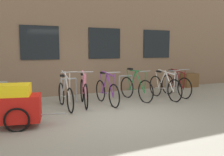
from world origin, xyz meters
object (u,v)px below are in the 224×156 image
object	(u,v)px
bicycle_pink	(84,92)
planter_box	(189,80)
bicycle_maroon	(176,85)
bicycle_green	(136,88)
bicycle_silver	(65,95)
bike_trailer	(18,105)
bicycle_purple	(107,92)
bicycle_white	(164,87)

from	to	relation	value
bicycle_pink	planter_box	bearing A→B (deg)	14.64
bicycle_maroon	bicycle_green	distance (m)	1.64
bicycle_silver	bicycle_green	size ratio (longest dim) A/B	1.00
bicycle_silver	bike_trailer	bearing A→B (deg)	-137.43
planter_box	bicycle_purple	bearing A→B (deg)	-161.53
bicycle_pink	bicycle_purple	bearing A→B (deg)	-13.60
bike_trailer	planter_box	size ratio (longest dim) A/B	2.12
bicycle_maroon	planter_box	size ratio (longest dim) A/B	2.42
bicycle_purple	bike_trailer	distance (m)	2.90
bike_trailer	planter_box	bearing A→B (deg)	20.91
bike_trailer	bicycle_purple	bearing A→B (deg)	25.11
bicycle_green	bicycle_white	bearing A→B (deg)	-12.02
bicycle_green	bicycle_pink	xyz separation A→B (m)	(-1.79, 0.02, -0.00)
bicycle_green	planter_box	xyz separation A→B (m)	(3.61, 1.43, -0.10)
bicycle_silver	bicycle_white	world-z (taller)	bicycle_silver
bicycle_maroon	bicycle_purple	bearing A→B (deg)	-177.22
bicycle_purple	bike_trailer	bearing A→B (deg)	-154.89
bike_trailer	planter_box	distance (m)	7.86
bicycle_white	bike_trailer	distance (m)	4.88
bike_trailer	bicycle_green	bearing A→B (deg)	20.25
bicycle_pink	bike_trailer	world-z (taller)	bicycle_pink
planter_box	bike_trailer	bearing A→B (deg)	-159.09
bicycle_purple	bicycle_silver	bearing A→B (deg)	179.94
bicycle_green	planter_box	distance (m)	3.89
bicycle_maroon	bicycle_silver	bearing A→B (deg)	-178.12
bicycle_green	planter_box	bearing A→B (deg)	21.59
bicycle_maroon	bike_trailer	world-z (taller)	bicycle_maroon
bicycle_maroon	bicycle_silver	size ratio (longest dim) A/B	0.97
bicycle_green	bike_trailer	bearing A→B (deg)	-159.75
bicycle_green	bicycle_pink	bearing A→B (deg)	179.42
bicycle_maroon	planter_box	bearing A→B (deg)	36.24
bicycle_silver	bike_trailer	size ratio (longest dim) A/B	1.17
bicycle_maroon	planter_box	world-z (taller)	bicycle_maroon
planter_box	bicycle_maroon	bearing A→B (deg)	-143.76
bicycle_maroon	bicycle_pink	world-z (taller)	bicycle_pink
bicycle_white	planter_box	world-z (taller)	bicycle_white
bicycle_green	planter_box	world-z (taller)	bicycle_green
bicycle_purple	planter_box	size ratio (longest dim) A/B	2.43
bicycle_maroon	planter_box	distance (m)	2.44
bicycle_purple	bicycle_white	xyz separation A→B (m)	(2.11, -0.07, 0.01)
planter_box	bicycle_white	bearing A→B (deg)	-147.80
bicycle_silver	bicycle_pink	size ratio (longest dim) A/B	1.01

